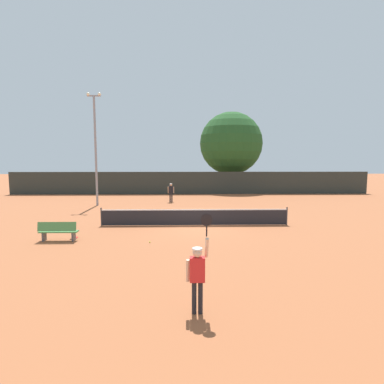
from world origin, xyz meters
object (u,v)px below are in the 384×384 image
(spare_racket, at_px, (75,238))
(courtside_bench, at_px, (58,231))
(parked_car_near, at_px, (205,182))
(parked_car_mid, at_px, (264,181))
(large_tree, at_px, (231,143))
(light_pole, at_px, (95,143))
(player_serving, at_px, (198,270))
(player_receiving, at_px, (171,191))
(tennis_ball, at_px, (150,242))

(spare_racket, relative_size, courtside_bench, 0.29)
(parked_car_near, height_order, parked_car_mid, same)
(large_tree, xyz_separation_m, parked_car_mid, (5.27, 4.35, -4.96))
(parked_car_mid, bearing_deg, light_pole, -143.35)
(player_serving, xyz_separation_m, large_tree, (5.33, 30.72, 4.60))
(light_pole, relative_size, parked_car_near, 2.10)
(courtside_bench, height_order, large_tree, large_tree)
(player_receiving, distance_m, large_tree, 13.54)
(player_receiving, distance_m, light_pole, 7.59)
(light_pole, bearing_deg, spare_racket, -79.93)
(tennis_ball, height_order, parked_car_near, parked_car_near)
(large_tree, bearing_deg, parked_car_mid, 39.51)
(parked_car_mid, bearing_deg, tennis_ball, -119.76)
(spare_racket, xyz_separation_m, large_tree, (11.11, 23.16, 5.72))
(player_receiving, relative_size, parked_car_near, 0.38)
(spare_racket, height_order, parked_car_near, parked_car_near)
(large_tree, bearing_deg, tennis_ball, -106.87)
(player_serving, distance_m, player_receiving, 20.15)
(tennis_ball, xyz_separation_m, parked_car_mid, (12.58, 28.44, 0.74))
(light_pole, height_order, parked_car_mid, light_pole)
(player_serving, relative_size, parked_car_near, 0.58)
(tennis_ball, relative_size, large_tree, 0.01)
(spare_racket, bearing_deg, player_receiving, 71.52)
(courtside_bench, relative_size, light_pole, 0.20)
(player_receiving, bearing_deg, large_tree, -123.09)
(parked_car_mid, bearing_deg, spare_racket, -126.68)
(courtside_bench, bearing_deg, light_pole, 96.70)
(tennis_ball, distance_m, light_pole, 13.96)
(tennis_ball, bearing_deg, large_tree, 73.13)
(player_receiving, relative_size, large_tree, 0.18)
(player_receiving, bearing_deg, tennis_ball, 88.40)
(courtside_bench, bearing_deg, player_receiving, 69.96)
(large_tree, bearing_deg, spare_racket, -115.63)
(spare_racket, distance_m, light_pole, 12.05)
(courtside_bench, bearing_deg, player_serving, -47.80)
(player_serving, height_order, large_tree, large_tree)
(player_receiving, xyz_separation_m, spare_racket, (-4.19, -12.53, -1.01))
(tennis_ball, relative_size, spare_racket, 0.13)
(player_serving, height_order, parked_car_mid, player_serving)
(tennis_ball, bearing_deg, courtside_bench, 174.99)
(player_serving, bearing_deg, tennis_ball, 106.58)
(tennis_ball, bearing_deg, parked_car_near, 81.04)
(spare_racket, bearing_deg, parked_car_mid, 59.22)
(light_pole, xyz_separation_m, large_tree, (13.02, 12.44, 0.55))
(tennis_ball, distance_m, parked_car_near, 27.46)
(parked_car_near, bearing_deg, courtside_bench, -114.85)
(courtside_bench, xyz_separation_m, light_pole, (-1.32, 11.26, 4.71))
(courtside_bench, distance_m, parked_car_mid, 32.78)
(player_receiving, relative_size, parked_car_mid, 0.38)
(light_pole, xyz_separation_m, parked_car_near, (9.99, 15.48, -4.41))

